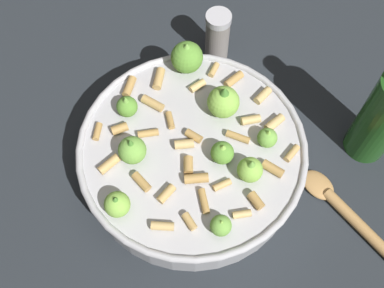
% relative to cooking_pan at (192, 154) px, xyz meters
% --- Properties ---
extents(ground_plane, '(2.40, 2.40, 0.00)m').
position_rel_cooking_pan_xyz_m(ground_plane, '(0.00, -0.00, -0.04)').
color(ground_plane, '#23282D').
extents(cooking_pan, '(0.32, 0.32, 0.12)m').
position_rel_cooking_pan_xyz_m(cooking_pan, '(0.00, 0.00, 0.00)').
color(cooking_pan, '#B7B7BC').
rests_on(cooking_pan, ground).
extents(pepper_shaker, '(0.04, 0.04, 0.10)m').
position_rel_cooking_pan_xyz_m(pepper_shaker, '(0.01, 0.21, 0.01)').
color(pepper_shaker, gray).
rests_on(pepper_shaker, ground).
extents(olive_oil_bottle, '(0.06, 0.06, 0.21)m').
position_rel_cooking_pan_xyz_m(olive_oil_bottle, '(0.25, 0.08, 0.05)').
color(olive_oil_bottle, '#1E4C19').
rests_on(olive_oil_bottle, ground).
extents(wooden_spoon, '(0.19, 0.17, 0.02)m').
position_rel_cooking_pan_xyz_m(wooden_spoon, '(0.24, -0.05, -0.03)').
color(wooden_spoon, '#B2844C').
rests_on(wooden_spoon, ground).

